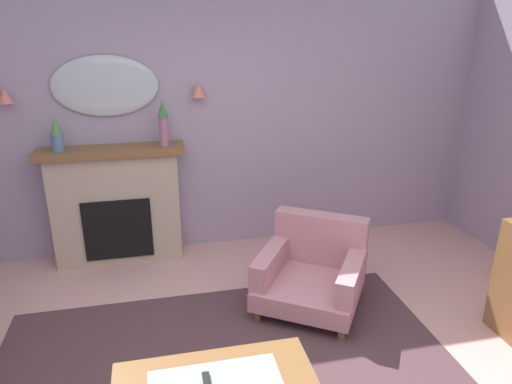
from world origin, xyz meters
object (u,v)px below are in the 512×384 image
(mantel_vase_left, at_px, (163,122))
(wall_sconce_right, at_px, (198,90))
(wall_sconce_left, at_px, (5,95))
(wall_mirror, at_px, (105,86))
(armchair_by_coffee_table, at_px, (313,269))
(tv_remote, at_px, (207,384))
(mantel_vase_centre, at_px, (57,135))
(fireplace, at_px, (117,206))

(mantel_vase_left, distance_m, wall_sconce_right, 0.46)
(mantel_vase_left, relative_size, wall_sconce_left, 3.08)
(wall_mirror, bearing_deg, mantel_vase_left, -18.78)
(mantel_vase_left, xyz_separation_m, armchair_by_coffee_table, (1.13, -1.12, -1.08))
(wall_sconce_right, relative_size, tv_remote, 0.88)
(wall_sconce_left, relative_size, armchair_by_coffee_table, 0.12)
(wall_sconce_right, bearing_deg, wall_sconce_left, 180.00)
(mantel_vase_left, relative_size, wall_mirror, 0.45)
(wall_sconce_left, xyz_separation_m, tv_remote, (1.43, -2.54, -1.21))
(mantel_vase_centre, height_order, wall_mirror, wall_mirror)
(fireplace, height_order, wall_mirror, wall_mirror)
(mantel_vase_centre, height_order, armchair_by_coffee_table, mantel_vase_centre)
(wall_sconce_left, height_order, tv_remote, wall_sconce_left)
(wall_mirror, xyz_separation_m, armchair_by_coffee_table, (1.63, -1.29, -1.40))
(mantel_vase_centre, bearing_deg, wall_sconce_left, 163.30)
(fireplace, height_order, tv_remote, fireplace)
(fireplace, bearing_deg, mantel_vase_left, -3.24)
(wall_sconce_right, bearing_deg, fireplace, -173.84)
(wall_mirror, distance_m, wall_sconce_left, 0.85)
(tv_remote, bearing_deg, wall_sconce_right, 83.98)
(wall_sconce_left, distance_m, armchair_by_coffee_table, 3.09)
(armchair_by_coffee_table, bearing_deg, fireplace, 144.77)
(mantel_vase_left, bearing_deg, wall_sconce_right, 18.92)
(wall_sconce_left, relative_size, wall_sconce_right, 1.00)
(wall_mirror, height_order, wall_sconce_right, wall_mirror)
(wall_mirror, relative_size, tv_remote, 6.00)
(fireplace, distance_m, wall_sconce_right, 1.38)
(mantel_vase_left, bearing_deg, mantel_vase_centre, 180.00)
(armchair_by_coffee_table, bearing_deg, mantel_vase_centre, 151.63)
(mantel_vase_centre, distance_m, armchair_by_coffee_table, 2.57)
(wall_sconce_left, bearing_deg, mantel_vase_left, -5.08)
(fireplace, distance_m, mantel_vase_left, 0.96)
(fireplace, distance_m, armchair_by_coffee_table, 2.02)
(tv_remote, xyz_separation_m, armchair_by_coffee_table, (1.05, 1.30, -0.15))
(mantel_vase_centre, xyz_separation_m, wall_sconce_right, (1.30, 0.12, 0.35))
(tv_remote, distance_m, armchair_by_coffee_table, 1.68)
(fireplace, relative_size, wall_mirror, 1.42)
(fireplace, bearing_deg, armchair_by_coffee_table, -35.23)
(wall_sconce_right, bearing_deg, tv_remote, -96.02)
(wall_sconce_right, bearing_deg, armchair_by_coffee_table, -57.85)
(mantel_vase_centre, height_order, tv_remote, mantel_vase_centre)
(fireplace, height_order, wall_sconce_right, wall_sconce_right)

